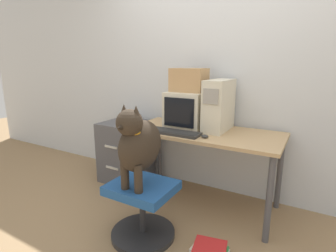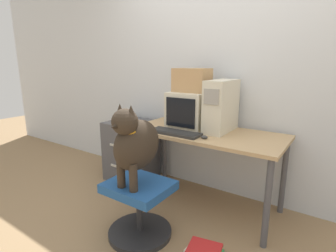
% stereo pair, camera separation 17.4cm
% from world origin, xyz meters
% --- Properties ---
extents(ground_plane, '(12.00, 12.00, 0.00)m').
position_xyz_m(ground_plane, '(0.00, 0.00, 0.00)').
color(ground_plane, '#937551').
extents(wall_back, '(8.00, 0.05, 2.60)m').
position_xyz_m(wall_back, '(0.00, 0.74, 1.30)').
color(wall_back, silver).
rests_on(wall_back, ground_plane).
extents(desk, '(1.43, 0.68, 0.74)m').
position_xyz_m(desk, '(0.00, 0.34, 0.66)').
color(desk, tan).
rests_on(desk, ground_plane).
extents(crt_monitor, '(0.37, 0.42, 0.35)m').
position_xyz_m(crt_monitor, '(-0.21, 0.44, 0.92)').
color(crt_monitor, beige).
rests_on(crt_monitor, desk).
extents(pc_tower, '(0.18, 0.44, 0.47)m').
position_xyz_m(pc_tower, '(0.10, 0.45, 0.98)').
color(pc_tower, beige).
rests_on(pc_tower, desk).
extents(keyboard, '(0.48, 0.17, 0.03)m').
position_xyz_m(keyboard, '(-0.19, 0.12, 0.76)').
color(keyboard, '#2D2D2D').
rests_on(keyboard, desk).
extents(computer_mouse, '(0.06, 0.05, 0.03)m').
position_xyz_m(computer_mouse, '(0.10, 0.12, 0.76)').
color(computer_mouse, '#333333').
rests_on(computer_mouse, desk).
extents(office_chair, '(0.51, 0.51, 0.46)m').
position_xyz_m(office_chair, '(-0.21, -0.37, 0.25)').
color(office_chair, '#262628').
rests_on(office_chair, ground_plane).
extents(dog, '(0.22, 0.48, 0.63)m').
position_xyz_m(dog, '(-0.21, -0.40, 0.79)').
color(dog, '#33281E').
rests_on(dog, office_chair).
extents(filing_cabinet, '(0.49, 0.51, 0.70)m').
position_xyz_m(filing_cabinet, '(-1.00, 0.42, 0.35)').
color(filing_cabinet, '#4C4C51').
rests_on(filing_cabinet, ground_plane).
extents(cardboard_box, '(0.33, 0.22, 0.23)m').
position_xyz_m(cardboard_box, '(-0.21, 0.44, 1.20)').
color(cardboard_box, tan).
rests_on(cardboard_box, crt_monitor).
extents(book_stack_floor, '(0.27, 0.24, 0.06)m').
position_xyz_m(book_stack_floor, '(0.33, -0.28, 0.03)').
color(book_stack_floor, silver).
rests_on(book_stack_floor, ground_plane).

